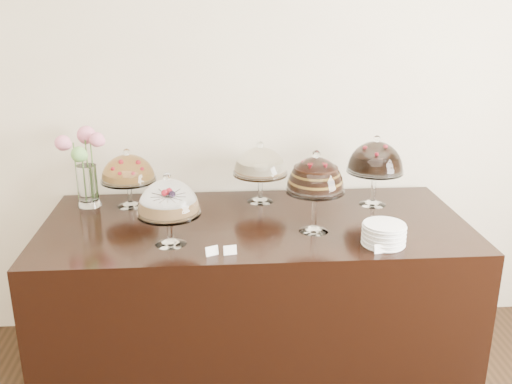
{
  "coord_description": "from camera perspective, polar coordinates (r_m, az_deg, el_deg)",
  "views": [
    {
      "loc": [
        -0.24,
        -0.31,
        2.0
      ],
      "look_at": [
        -0.04,
        2.4,
        1.08
      ],
      "focal_mm": 40.0,
      "sensor_mm": 36.0,
      "label": 1
    }
  ],
  "objects": [
    {
      "name": "price_card_extra",
      "position": [
        2.6,
        -2.61,
        -5.83
      ],
      "size": [
        0.06,
        0.02,
        0.04
      ],
      "primitive_type": "cube",
      "rotation": [
        -0.21,
        0.0,
        0.17
      ],
      "color": "white",
      "rests_on": "display_counter"
    },
    {
      "name": "flower_vase",
      "position": [
        3.28,
        -16.75,
        2.69
      ],
      "size": [
        0.26,
        0.28,
        0.44
      ],
      "color": "white",
      "rests_on": "display_counter"
    },
    {
      "name": "price_card_left",
      "position": [
        2.6,
        -4.43,
        -5.9
      ],
      "size": [
        0.06,
        0.04,
        0.04
      ],
      "primitive_type": "cube",
      "rotation": [
        -0.21,
        0.0,
        0.41
      ],
      "color": "white",
      "rests_on": "display_counter"
    },
    {
      "name": "cake_stand_sugar_sponge",
      "position": [
        2.67,
        -8.75,
        -0.85
      ],
      "size": [
        0.3,
        0.3,
        0.35
      ],
      "color": "white",
      "rests_on": "display_counter"
    },
    {
      "name": "cake_stand_dark_choco",
      "position": [
        3.22,
        11.86,
        3.19
      ],
      "size": [
        0.31,
        0.31,
        0.4
      ],
      "color": "white",
      "rests_on": "display_counter"
    },
    {
      "name": "plate_stack",
      "position": [
        2.75,
        12.65,
        -4.14
      ],
      "size": [
        0.2,
        0.2,
        0.1
      ],
      "color": "white",
      "rests_on": "display_counter"
    },
    {
      "name": "price_card_right",
      "position": [
        2.67,
        12.34,
        -5.56
      ],
      "size": [
        0.06,
        0.03,
        0.04
      ],
      "primitive_type": "cube",
      "rotation": [
        -0.21,
        0.0,
        0.17
      ],
      "color": "white",
      "rests_on": "display_counter"
    },
    {
      "name": "cake_stand_fruit_tart",
      "position": [
        3.22,
        -12.68,
        2.11
      ],
      "size": [
        0.3,
        0.3,
        0.33
      ],
      "color": "white",
      "rests_on": "display_counter"
    },
    {
      "name": "wall_back",
      "position": [
        3.36,
        -0.11,
        10.14
      ],
      "size": [
        5.0,
        0.04,
        3.0
      ],
      "primitive_type": "cube",
      "color": "beige",
      "rests_on": "ground"
    },
    {
      "name": "cake_stand_cheesecake",
      "position": [
        3.21,
        0.43,
        2.86
      ],
      "size": [
        0.31,
        0.31,
        0.35
      ],
      "color": "white",
      "rests_on": "display_counter"
    },
    {
      "name": "cake_stand_choco_layer",
      "position": [
        2.78,
        5.97,
        1.47
      ],
      "size": [
        0.29,
        0.29,
        0.42
      ],
      "color": "white",
      "rests_on": "display_counter"
    },
    {
      "name": "display_counter",
      "position": [
        3.17,
        -0.07,
        -10.54
      ],
      "size": [
        2.2,
        1.0,
        0.9
      ],
      "primitive_type": "cube",
      "color": "black",
      "rests_on": "ground"
    }
  ]
}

